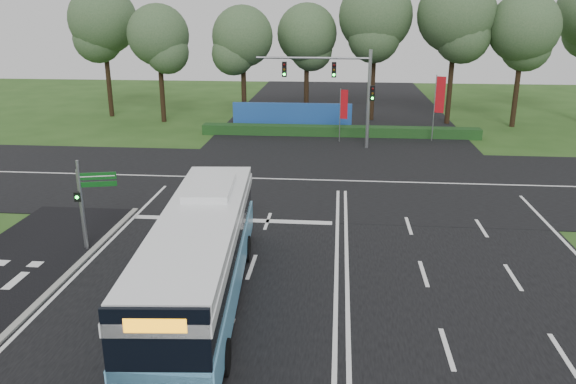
# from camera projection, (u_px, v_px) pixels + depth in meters

# --- Properties ---
(ground) EXTENTS (120.00, 120.00, 0.00)m
(ground) POSITION_uv_depth(u_px,v_px,m) (336.00, 271.00, 21.59)
(ground) COLOR #264918
(ground) RESTS_ON ground
(road_main) EXTENTS (20.00, 120.00, 0.04)m
(road_main) POSITION_uv_depth(u_px,v_px,m) (336.00, 271.00, 21.58)
(road_main) COLOR black
(road_main) RESTS_ON ground
(road_cross) EXTENTS (120.00, 14.00, 0.05)m
(road_cross) POSITION_uv_depth(u_px,v_px,m) (338.00, 181.00, 32.95)
(road_cross) COLOR black
(road_cross) RESTS_ON ground
(kerb_strip) EXTENTS (0.25, 18.00, 0.12)m
(kerb_strip) POSITION_uv_depth(u_px,v_px,m) (46.00, 296.00, 19.60)
(kerb_strip) COLOR gray
(kerb_strip) RESTS_ON ground
(city_bus) EXTENTS (3.51, 12.38, 3.51)m
(city_bus) POSITION_uv_depth(u_px,v_px,m) (201.00, 257.00, 18.63)
(city_bus) COLOR #63B5E6
(city_bus) RESTS_ON ground
(pedestrian_signal) EXTENTS (0.29, 0.42, 3.44)m
(pedestrian_signal) POSITION_uv_depth(u_px,v_px,m) (81.00, 207.00, 23.05)
(pedestrian_signal) COLOR gray
(pedestrian_signal) RESTS_ON ground
(street_sign) EXTENTS (1.48, 0.44, 3.88)m
(street_sign) POSITION_uv_depth(u_px,v_px,m) (89.00, 194.00, 22.78)
(street_sign) COLOR gray
(street_sign) RESTS_ON ground
(banner_flag_mid) EXTENTS (0.59, 0.20, 4.06)m
(banner_flag_mid) POSITION_uv_depth(u_px,v_px,m) (343.00, 107.00, 41.91)
(banner_flag_mid) COLOR gray
(banner_flag_mid) RESTS_ON ground
(banner_flag_right) EXTENTS (0.72, 0.27, 5.03)m
(banner_flag_right) POSITION_uv_depth(u_px,v_px,m) (438.00, 99.00, 41.91)
(banner_flag_right) COLOR gray
(banner_flag_right) RESTS_ON ground
(traffic_light_gantry) EXTENTS (8.41, 0.28, 7.00)m
(traffic_light_gantry) POSITION_uv_depth(u_px,v_px,m) (344.00, 83.00, 39.55)
(traffic_light_gantry) COLOR gray
(traffic_light_gantry) RESTS_ON ground
(hedge) EXTENTS (22.00, 1.20, 0.80)m
(hedge) POSITION_uv_depth(u_px,v_px,m) (339.00, 131.00, 44.68)
(hedge) COLOR #153B16
(hedge) RESTS_ON ground
(blue_hoarding) EXTENTS (10.00, 0.30, 2.20)m
(blue_hoarding) POSITION_uv_depth(u_px,v_px,m) (292.00, 116.00, 47.18)
(blue_hoarding) COLOR #1C4A9A
(blue_hoarding) RESTS_ON ground
(eucalyptus_row) EXTENTS (49.71, 9.71, 12.93)m
(eucalyptus_row) POSITION_uv_depth(u_px,v_px,m) (368.00, 22.00, 48.22)
(eucalyptus_row) COLOR black
(eucalyptus_row) RESTS_ON ground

